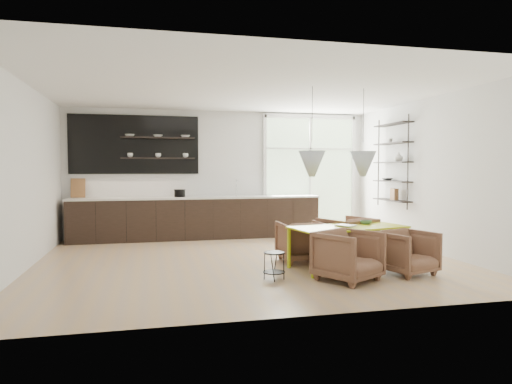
# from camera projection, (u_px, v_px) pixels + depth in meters

# --- Properties ---
(room) EXTENTS (7.02, 6.01, 2.91)m
(room) POSITION_uv_depth(u_px,v_px,m) (266.00, 174.00, 8.90)
(room) COLOR tan
(room) RESTS_ON ground
(kitchen_run) EXTENTS (5.54, 0.69, 2.75)m
(kitchen_run) POSITION_uv_depth(u_px,v_px,m) (193.00, 212.00, 10.21)
(kitchen_run) COLOR black
(kitchen_run) RESTS_ON ground
(right_shelving) EXTENTS (0.26, 1.22, 1.90)m
(right_shelving) POSITION_uv_depth(u_px,v_px,m) (393.00, 165.00, 9.59)
(right_shelving) COLOR black
(right_shelving) RESTS_ON ground
(dining_table) EXTENTS (1.93, 1.15, 0.66)m
(dining_table) POSITION_uv_depth(u_px,v_px,m) (348.00, 229.00, 7.19)
(dining_table) COLOR #C7DA15
(dining_table) RESTS_ON ground
(armchair_back_left) EXTENTS (0.73, 0.75, 0.68)m
(armchair_back_left) POSITION_uv_depth(u_px,v_px,m) (301.00, 241.00, 7.70)
(armchair_back_left) COLOR brown
(armchair_back_left) RESTS_ON ground
(armchair_back_right) EXTENTS (1.03, 1.04, 0.74)m
(armchair_back_right) POSITION_uv_depth(u_px,v_px,m) (347.00, 238.00, 7.92)
(armchair_back_right) COLOR brown
(armchair_back_right) RESTS_ON ground
(armchair_front_left) EXTENTS (1.05, 1.05, 0.71)m
(armchair_front_left) POSITION_uv_depth(u_px,v_px,m) (348.00, 256.00, 6.37)
(armchair_front_left) COLOR brown
(armchair_front_left) RESTS_ON ground
(armchair_front_right) EXTENTS (0.88, 0.89, 0.65)m
(armchair_front_right) POSITION_uv_depth(u_px,v_px,m) (407.00, 252.00, 6.77)
(armchair_front_right) COLOR brown
(armchair_front_right) RESTS_ON ground
(wire_stool) EXTENTS (0.31, 0.31, 0.40)m
(wire_stool) POSITION_uv_depth(u_px,v_px,m) (274.00, 262.00, 6.44)
(wire_stool) COLOR black
(wire_stool) RESTS_ON ground
(table_book) EXTENTS (0.33, 0.36, 0.03)m
(table_book) POSITION_uv_depth(u_px,v_px,m) (342.00, 226.00, 7.11)
(table_book) COLOR white
(table_book) RESTS_ON dining_table
(table_bowl) EXTENTS (0.24, 0.24, 0.06)m
(table_bowl) POSITION_uv_depth(u_px,v_px,m) (366.00, 222.00, 7.48)
(table_bowl) COLOR #46704F
(table_bowl) RESTS_ON dining_table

